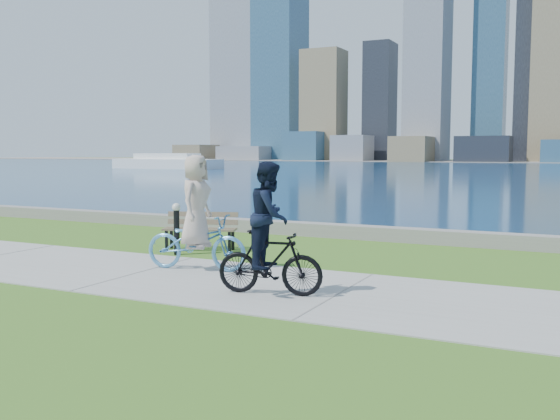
# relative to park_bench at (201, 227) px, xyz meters

# --- Properties ---
(ground) EXTENTS (320.00, 320.00, 0.00)m
(ground) POSITION_rel_park_bench_xyz_m (4.50, -2.86, -0.53)
(ground) COLOR #345F19
(ground) RESTS_ON ground
(concrete_path) EXTENTS (80.00, 3.50, 0.02)m
(concrete_path) POSITION_rel_park_bench_xyz_m (4.50, -2.86, -0.52)
(concrete_path) COLOR gray
(concrete_path) RESTS_ON ground
(seawall) EXTENTS (90.00, 0.50, 0.35)m
(seawall) POSITION_rel_park_bench_xyz_m (4.50, 3.34, -0.36)
(seawall) COLOR slate
(seawall) RESTS_ON ground
(bay_water) EXTENTS (320.00, 131.00, 0.01)m
(bay_water) POSITION_rel_park_bench_xyz_m (4.50, 69.14, -0.53)
(bay_water) COLOR navy
(bay_water) RESTS_ON ground
(ferry_near) EXTENTS (14.39, 4.11, 1.95)m
(ferry_near) POSITION_rel_park_bench_xyz_m (-39.88, 52.85, 0.28)
(ferry_near) COLOR white
(ferry_near) RESTS_ON ground
(park_bench) EXTENTS (1.78, 1.09, 0.87)m
(park_bench) POSITION_rel_park_bench_xyz_m (0.00, 0.00, 0.00)
(park_bench) COLOR black
(park_bench) RESTS_ON ground
(bollard_lamp) EXTENTS (0.19, 0.19, 1.15)m
(bollard_lamp) POSITION_rel_park_bench_xyz_m (-0.10, -0.82, 0.13)
(bollard_lamp) COLOR black
(bollard_lamp) RESTS_ON ground
(cyclist_woman) EXTENTS (1.02, 2.12, 2.20)m
(cyclist_woman) POSITION_rel_park_bench_xyz_m (1.33, -2.18, 0.31)
(cyclist_woman) COLOR #569ED2
(cyclist_woman) RESTS_ON ground
(cyclist_man) EXTENTS (0.81, 1.77, 2.11)m
(cyclist_man) POSITION_rel_park_bench_xyz_m (3.54, -3.40, 0.38)
(cyclist_man) COLOR black
(cyclist_man) RESTS_ON ground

